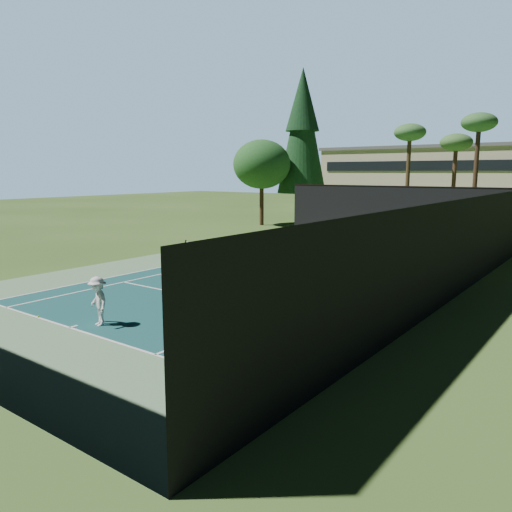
{
  "coord_description": "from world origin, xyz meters",
  "views": [
    {
      "loc": [
        14.29,
        -20.81,
        5.04
      ],
      "look_at": [
        1.0,
        -3.0,
        1.3
      ],
      "focal_mm": 35.0,
      "sensor_mm": 36.0,
      "label": 1
    }
  ],
  "objects_px": {
    "tennis_ball_b": "(265,266)",
    "tennis_ball_c": "(313,270)",
    "park_bench": "(371,230)",
    "player": "(98,301)",
    "tennis_ball_a": "(38,317)",
    "tennis_net": "(275,261)",
    "tennis_ball_d": "(273,258)",
    "trash_bin": "(377,232)"
  },
  "relations": [
    {
      "from": "tennis_ball_a",
      "to": "tennis_ball_c",
      "type": "distance_m",
      "value": 13.59
    },
    {
      "from": "tennis_ball_a",
      "to": "tennis_ball_d",
      "type": "xyz_separation_m",
      "value": [
        -0.3,
        14.85,
        -0.01
      ]
    },
    {
      "from": "tennis_net",
      "to": "tennis_ball_d",
      "type": "xyz_separation_m",
      "value": [
        -2.22,
        2.99,
        -0.52
      ]
    },
    {
      "from": "tennis_ball_c",
      "to": "park_bench",
      "type": "bearing_deg",
      "value": 102.5
    },
    {
      "from": "trash_bin",
      "to": "player",
      "type": "bearing_deg",
      "value": -86.55
    },
    {
      "from": "tennis_ball_a",
      "to": "tennis_ball_b",
      "type": "relative_size",
      "value": 1.22
    },
    {
      "from": "tennis_ball_c",
      "to": "tennis_ball_b",
      "type": "bearing_deg",
      "value": -170.61
    },
    {
      "from": "park_bench",
      "to": "tennis_ball_d",
      "type": "bearing_deg",
      "value": -92.42
    },
    {
      "from": "player",
      "to": "tennis_ball_d",
      "type": "distance_m",
      "value": 14.39
    },
    {
      "from": "tennis_net",
      "to": "tennis_ball_d",
      "type": "distance_m",
      "value": 3.75
    },
    {
      "from": "tennis_ball_a",
      "to": "park_bench",
      "type": "height_order",
      "value": "park_bench"
    },
    {
      "from": "player",
      "to": "tennis_ball_c",
      "type": "relative_size",
      "value": 25.61
    },
    {
      "from": "tennis_ball_a",
      "to": "trash_bin",
      "type": "height_order",
      "value": "trash_bin"
    },
    {
      "from": "tennis_ball_c",
      "to": "trash_bin",
      "type": "relative_size",
      "value": 0.07
    },
    {
      "from": "tennis_net",
      "to": "tennis_ball_a",
      "type": "relative_size",
      "value": 165.15
    },
    {
      "from": "park_bench",
      "to": "trash_bin",
      "type": "xyz_separation_m",
      "value": [
        0.6,
        -0.13,
        -0.07
      ]
    },
    {
      "from": "tennis_ball_b",
      "to": "park_bench",
      "type": "distance_m",
      "value": 14.8
    },
    {
      "from": "tennis_ball_a",
      "to": "tennis_ball_c",
      "type": "bearing_deg",
      "value": 75.45
    },
    {
      "from": "tennis_ball_d",
      "to": "trash_bin",
      "type": "relative_size",
      "value": 0.07
    },
    {
      "from": "tennis_ball_b",
      "to": "tennis_ball_c",
      "type": "xyz_separation_m",
      "value": [
        2.73,
        0.45,
        0.0
      ]
    },
    {
      "from": "tennis_ball_b",
      "to": "trash_bin",
      "type": "bearing_deg",
      "value": 89.38
    },
    {
      "from": "player",
      "to": "tennis_ball_b",
      "type": "distance_m",
      "value": 12.11
    },
    {
      "from": "park_bench",
      "to": "trash_bin",
      "type": "distance_m",
      "value": 0.62
    },
    {
      "from": "player",
      "to": "park_bench",
      "type": "height_order",
      "value": "player"
    },
    {
      "from": "tennis_ball_b",
      "to": "tennis_ball_d",
      "type": "xyz_separation_m",
      "value": [
        -0.98,
        2.15,
        0.0
      ]
    },
    {
      "from": "tennis_ball_a",
      "to": "tennis_ball_d",
      "type": "distance_m",
      "value": 14.85
    },
    {
      "from": "tennis_ball_a",
      "to": "park_bench",
      "type": "xyz_separation_m",
      "value": [
        0.24,
        27.49,
        0.51
      ]
    },
    {
      "from": "tennis_net",
      "to": "tennis_ball_a",
      "type": "bearing_deg",
      "value": -99.19
    },
    {
      "from": "tennis_ball_c",
      "to": "tennis_ball_d",
      "type": "xyz_separation_m",
      "value": [
        -3.71,
        1.69,
        0.0
      ]
    },
    {
      "from": "tennis_ball_c",
      "to": "park_bench",
      "type": "relative_size",
      "value": 0.04
    },
    {
      "from": "tennis_ball_b",
      "to": "trash_bin",
      "type": "xyz_separation_m",
      "value": [
        0.16,
        14.66,
        0.45
      ]
    },
    {
      "from": "park_bench",
      "to": "trash_bin",
      "type": "height_order",
      "value": "park_bench"
    },
    {
      "from": "player",
      "to": "tennis_ball_a",
      "type": "relative_size",
      "value": 21.18
    },
    {
      "from": "tennis_ball_b",
      "to": "trash_bin",
      "type": "distance_m",
      "value": 14.67
    },
    {
      "from": "player",
      "to": "tennis_ball_a",
      "type": "distance_m",
      "value": 2.68
    },
    {
      "from": "tennis_ball_b",
      "to": "tennis_ball_c",
      "type": "distance_m",
      "value": 2.77
    },
    {
      "from": "tennis_ball_a",
      "to": "tennis_ball_c",
      "type": "relative_size",
      "value": 1.21
    },
    {
      "from": "tennis_ball_d",
      "to": "player",
      "type": "bearing_deg",
      "value": -78.99
    },
    {
      "from": "tennis_net",
      "to": "park_bench",
      "type": "relative_size",
      "value": 8.6
    },
    {
      "from": "tennis_ball_c",
      "to": "tennis_ball_d",
      "type": "relative_size",
      "value": 0.96
    },
    {
      "from": "tennis_ball_d",
      "to": "trash_bin",
      "type": "xyz_separation_m",
      "value": [
        1.14,
        12.51,
        0.44
      ]
    },
    {
      "from": "park_bench",
      "to": "tennis_net",
      "type": "bearing_deg",
      "value": -83.85
    }
  ]
}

